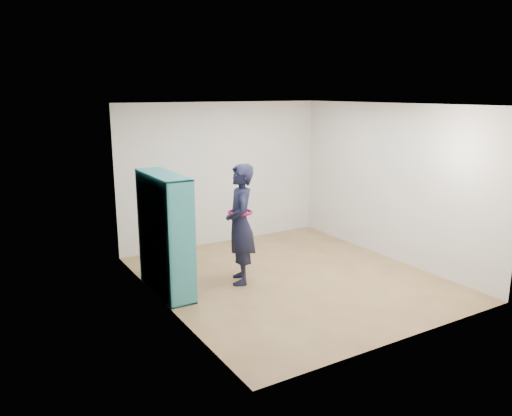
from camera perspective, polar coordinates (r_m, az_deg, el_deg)
floor at (r=7.71m, az=4.04°, el=-7.98°), size 4.50×4.50×0.00m
ceiling at (r=7.20m, az=4.38°, el=11.71°), size 4.50×4.50×0.00m
wall_left at (r=6.44m, az=-10.58°, el=-0.34°), size 0.02×4.50×2.60m
wall_right at (r=8.63m, az=15.18°, el=2.85°), size 0.02×4.50×2.60m
wall_back at (r=9.25m, az=-3.81°, el=3.95°), size 4.00×0.02×2.60m
wall_front at (r=5.70m, az=17.24°, el=-2.48°), size 4.00×0.02×2.60m
bookshelf at (r=7.06m, az=-10.55°, el=-3.17°), size 0.37×1.27×1.70m
person at (r=7.28m, az=-1.80°, el=-1.86°), size 0.65×0.76×1.78m
smartphone at (r=7.32m, az=-3.09°, el=-0.87°), size 0.03×0.09×0.12m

